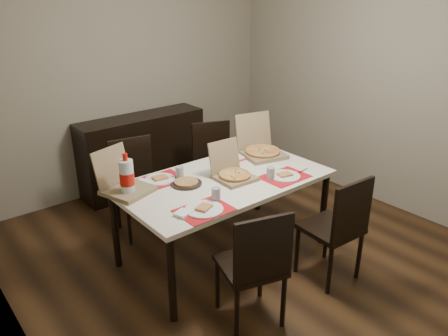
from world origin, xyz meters
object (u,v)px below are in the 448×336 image
(chair_near_right, at_px, (338,225))
(pizza_box_center, at_px, (233,173))
(chair_far_right, at_px, (214,162))
(dip_bowl, at_px, (221,169))
(chair_near_left, at_px, (255,264))
(soda_bottle, at_px, (127,178))
(sideboard, at_px, (143,153))
(dining_table, at_px, (224,186))
(chair_far_left, at_px, (136,182))

(chair_near_right, bearing_deg, pizza_box_center, 115.91)
(chair_far_right, xyz_separation_m, pizza_box_center, (-0.48, -0.87, 0.29))
(chair_far_right, height_order, dip_bowl, chair_far_right)
(chair_far_right, relative_size, pizza_box_center, 2.65)
(chair_near_right, distance_m, chair_far_right, 1.70)
(chair_near_left, relative_size, pizza_box_center, 2.65)
(pizza_box_center, xyz_separation_m, soda_bottle, (-0.84, 0.28, 0.09))
(pizza_box_center, height_order, soda_bottle, soda_bottle)
(pizza_box_center, height_order, dip_bowl, pizza_box_center)
(sideboard, height_order, chair_near_right, chair_near_right)
(chair_far_right, xyz_separation_m, dip_bowl, (-0.45, -0.68, 0.25))
(chair_near_right, xyz_separation_m, pizza_box_center, (-0.40, 0.83, 0.29))
(dip_bowl, bearing_deg, pizza_box_center, -96.74)
(dining_table, bearing_deg, chair_far_right, 56.92)
(pizza_box_center, relative_size, dip_bowl, 2.66)
(dining_table, bearing_deg, dip_bowl, 60.79)
(dip_bowl, bearing_deg, chair_near_right, -69.60)
(chair_near_left, height_order, chair_near_right, same)
(sideboard, bearing_deg, dip_bowl, -92.85)
(chair_near_left, xyz_separation_m, chair_near_right, (0.87, -0.04, 0.00))
(sideboard, xyz_separation_m, chair_near_right, (0.30, -2.59, 0.06))
(chair_near_right, xyz_separation_m, chair_far_right, (0.07, 1.70, 0.00))
(chair_near_right, bearing_deg, dining_table, 118.20)
(chair_near_right, bearing_deg, soda_bottle, 138.34)
(chair_far_right, relative_size, dip_bowl, 7.05)
(dip_bowl, bearing_deg, chair_far_left, 121.80)
(sideboard, height_order, chair_near_left, chair_near_left)
(sideboard, bearing_deg, chair_near_left, -102.62)
(chair_near_left, xyz_separation_m, chair_far_left, (0.04, 1.73, 0.00))
(soda_bottle, bearing_deg, chair_far_left, 57.89)
(chair_near_right, xyz_separation_m, dip_bowl, (-0.38, 1.02, 0.25))
(sideboard, relative_size, soda_bottle, 4.32)
(soda_bottle, bearing_deg, sideboard, 57.41)
(chair_near_left, xyz_separation_m, pizza_box_center, (0.47, 0.79, 0.29))
(chair_far_right, bearing_deg, chair_far_left, 176.00)
(pizza_box_center, bearing_deg, dining_table, 148.05)
(sideboard, xyz_separation_m, soda_bottle, (-0.95, -1.48, 0.45))
(pizza_box_center, bearing_deg, sideboard, 86.72)
(chair_near_left, relative_size, chair_near_right, 1.00)
(chair_near_left, bearing_deg, pizza_box_center, 59.34)
(chair_near_left, height_order, dip_bowl, chair_near_left)
(chair_far_left, bearing_deg, chair_far_right, -4.00)
(sideboard, height_order, chair_far_left, chair_far_left)
(sideboard, bearing_deg, pizza_box_center, -93.28)
(pizza_box_center, bearing_deg, chair_far_right, 61.22)
(sideboard, distance_m, chair_near_right, 2.61)
(chair_far_right, bearing_deg, chair_near_left, -119.69)
(dining_table, bearing_deg, pizza_box_center, -31.95)
(chair_far_left, distance_m, soda_bottle, 0.86)
(sideboard, bearing_deg, soda_bottle, -122.59)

